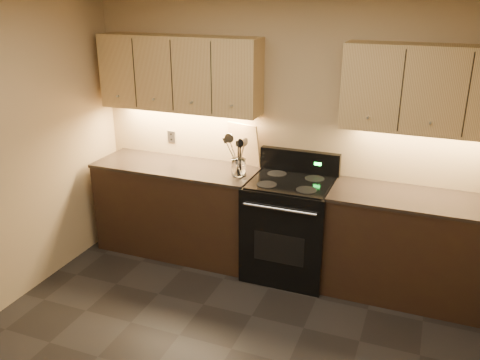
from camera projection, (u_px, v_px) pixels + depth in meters
wall_back at (294, 132)px, 4.74m from camera, size 4.00×0.04×2.60m
counter_left at (178, 208)px, 5.14m from camera, size 1.62×0.62×0.93m
counter_right at (413, 248)px, 4.37m from camera, size 1.46×0.62×0.93m
stove at (290, 227)px, 4.72m from camera, size 0.76×0.68×1.14m
upper_cab_left at (179, 74)px, 4.80m from camera, size 1.60×0.30×0.70m
upper_cab_right at (435, 90)px, 4.02m from camera, size 1.44×0.30×0.70m
outlet_plate at (171, 137)px, 5.24m from camera, size 0.08×0.01×0.12m
utensil_crock at (239, 168)px, 4.68m from camera, size 0.16×0.16×0.16m
cutting_board at (244, 144)px, 4.91m from camera, size 0.35×0.18×0.43m
wooden_spoon at (236, 156)px, 4.65m from camera, size 0.14×0.09×0.35m
black_spoon at (240, 156)px, 4.66m from camera, size 0.08×0.10×0.34m
black_turner at (238, 158)px, 4.64m from camera, size 0.12×0.17×0.33m
steel_spatula at (241, 154)px, 4.65m from camera, size 0.24×0.13×0.39m
steel_skimmer at (241, 155)px, 4.61m from camera, size 0.21×0.11×0.40m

